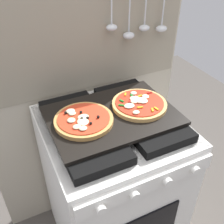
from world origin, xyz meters
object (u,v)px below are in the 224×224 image
Objects in this scene: baking_tray at (112,115)px; pizza_left at (83,119)px; stove at (112,185)px; pizza_right at (139,104)px.

pizza_left reaches higher than baking_tray.
stove is 0.46m from baking_tray.
stove is 1.67× the size of baking_tray.
baking_tray is 2.23× the size of pizza_left.
stove is 0.49m from pizza_left.
baking_tray is 0.14m from pizza_right.
pizza_left is (-0.13, 0.00, 0.02)m from baking_tray.
baking_tray is 0.13m from pizza_left.
pizza_right is (0.13, -0.00, 0.02)m from baking_tray.
pizza_right is (0.26, -0.00, 0.00)m from pizza_left.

